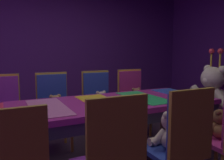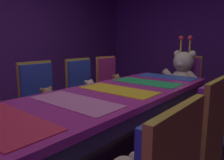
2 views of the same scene
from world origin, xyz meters
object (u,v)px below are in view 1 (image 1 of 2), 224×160
Objects in this scene: banquet_table at (101,110)px; chair_left_1 at (53,102)px; teddy_left_1 at (56,106)px; teddy_left_3 at (137,98)px; chair_left_2 at (98,98)px; chair_left_3 at (132,95)px; chair_right_1 at (112,153)px; teddy_right_2 at (170,132)px; king_teddy_bear at (212,91)px; chair_left_0 at (3,107)px; teddy_left_2 at (101,102)px; chair_right_2 at (183,138)px; teddy_right_3 at (219,125)px; throne_chair at (220,100)px.

chair_left_1 is (-0.86, -0.31, -0.06)m from banquet_table.
teddy_left_3 is (-0.02, 1.22, 0.00)m from teddy_left_1.
chair_left_3 is at bearing 92.48° from chair_left_2.
teddy_right_2 is at bearing -76.47° from chair_right_1.
chair_right_1 is 2.10m from king_teddy_bear.
chair_right_1 is (1.71, 0.02, 0.00)m from chair_left_1.
chair_left_2 is (0.01, 0.63, 0.00)m from chair_left_1.
chair_right_1 is at bearing 20.05° from chair_left_0.
teddy_left_3 is (0.12, 1.22, -0.02)m from chair_left_1.
teddy_left_2 is (0.15, 1.23, -0.03)m from chair_left_0.
teddy_right_2 is (0.71, 0.32, -0.06)m from banquet_table.
chair_right_2 is 0.58m from teddy_right_3.
king_teddy_bear is (-0.72, 0.74, 0.15)m from teddy_right_3.
chair_right_1 is (1.73, -1.19, 0.00)m from chair_left_3.
chair_right_1 is at bearing 0.78° from chair_left_1.
chair_left_3 is at bearing -0.97° from teddy_right_3.
chair_left_0 and chair_right_2 have the same top height.
chair_left_2 is at bearing 89.49° from chair_left_1.
chair_left_2 is 0.14m from teddy_left_2.
king_teddy_bear reaches higher than chair_left_2.
chair_left_2 is at bearing -30.06° from throne_chair.
teddy_left_3 is at bearing -20.42° from chair_right_2.
chair_left_2 and chair_right_1 have the same top height.
chair_left_1 is 1.00× the size of chair_left_3.
teddy_left_2 is (0.01, 0.63, -0.00)m from teddy_left_1.
chair_left_3 reaches higher than teddy_right_3.
king_teddy_bear is at bearing 44.29° from teddy_left_3.
throne_chair reaches higher than teddy_left_3.
teddy_left_2 is at bearing -25.74° from throne_chair.
teddy_left_1 is at bearing 76.55° from chair_left_0.
throne_chair is (-0.71, 1.48, -0.00)m from teddy_right_2.
chair_left_1 is at bearing -103.25° from teddy_left_2.
teddy_left_1 is 0.63m from teddy_left_2.
chair_left_1 is at bearing 36.93° from teddy_right_3.
teddy_left_2 is 0.61m from chair_left_3.
chair_left_3 and throne_chair have the same top height.
teddy_left_2 is at bearing -28.54° from king_teddy_bear.
chair_left_0 reaches higher than banquet_table.
chair_left_3 is 3.53× the size of teddy_left_3.
teddy_left_2 is 1.49m from king_teddy_bear.
chair_right_2 is at bearing 35.56° from chair_left_0.
chair_right_1 is 1.17× the size of king_teddy_bear.
chair_left_0 is at bearing -133.36° from banquet_table.
teddy_right_3 is at bearing 48.52° from chair_left_0.
teddy_right_2 reaches higher than teddy_left_3.
teddy_left_2 is at bearing 155.81° from banquet_table.
teddy_left_3 is at bearing -1.06° from teddy_right_3.
king_teddy_bear reaches higher than chair_left_1.
chair_left_3 is 1.00× the size of chair_right_2.
chair_right_1 is 0.60m from chair_right_2.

